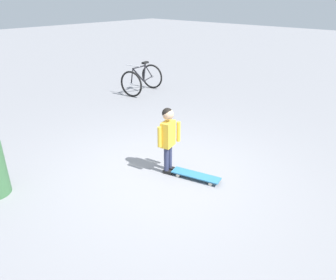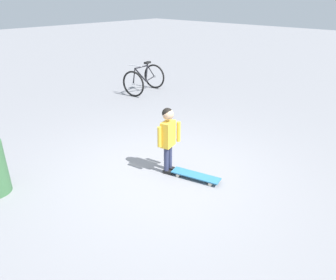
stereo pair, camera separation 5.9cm
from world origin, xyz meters
name	(u,v)px [view 2 (the right image)]	position (x,y,z in m)	size (l,w,h in m)	color
ground_plane	(158,175)	(0.00, 0.00, 0.00)	(50.00, 50.00, 0.00)	gray
child_person	(168,134)	(0.05, 0.19, 0.66)	(0.22, 0.40, 1.06)	#2D3351
skateboard	(196,176)	(0.51, 0.31, 0.06)	(0.78, 0.38, 0.07)	teal
bicycle_near	(144,79)	(-3.51, 3.02, 0.38)	(0.91, 1.19, 0.85)	black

